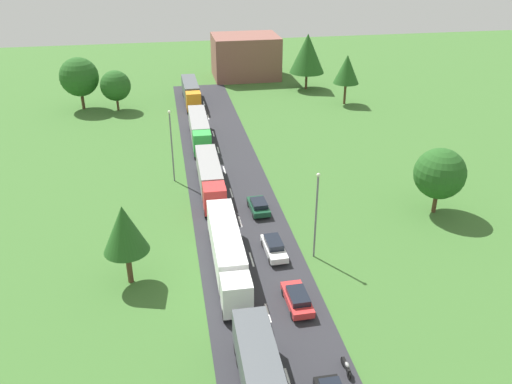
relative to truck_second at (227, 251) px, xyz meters
The scene contains 19 objects.
road 7.19m from the truck_second, 69.12° to the right, with size 10.00×140.00×0.06m, color #2B2B30.
lane_marking_centre 9.77m from the truck_second, 75.13° to the right, with size 0.16×123.16×0.01m.
truck_second is the anchor object (origin of this frame).
truck_third 16.30m from the truck_second, 89.80° to the left, with size 2.62×13.55×3.40m.
truck_fourth 32.82m from the truck_second, 89.71° to the left, with size 2.65×13.69×3.50m.
truck_fifth 51.79m from the truck_second, 89.72° to the left, with size 2.64×12.76×3.74m.
car_third 8.04m from the truck_second, 50.65° to the right, with size 1.89×4.49×1.43m.
car_fourth 5.29m from the truck_second, 21.88° to the left, with size 1.87×4.65×1.47m.
car_fifth 11.51m from the truck_second, 65.17° to the left, with size 2.02×4.16×1.42m.
motorcycle_courier 15.39m from the truck_second, 64.23° to the right, with size 0.28×1.94×0.91m.
lamppost_second 8.91m from the truck_second, ahead, with size 0.36×0.36×8.84m.
lamppost_third 20.81m from the truck_second, 101.41° to the left, with size 0.36×0.36×9.14m.
tree_oak 51.92m from the truck_second, 103.88° to the left, with size 5.10×5.10×6.85m.
tree_birch 55.49m from the truck_second, 109.40° to the left, with size 6.53×6.53×8.85m.
tree_maple 9.35m from the truck_second, behind, with size 3.96×3.96×7.67m.
tree_pine 54.35m from the truck_second, 59.97° to the left, with size 4.48×4.48×8.67m.
tree_elm 61.98m from the truck_second, 68.27° to the left, with size 6.62×6.62×10.53m.
tree_ash 25.13m from the truck_second, 16.39° to the left, with size 5.55×5.55×7.46m.
distant_building 69.66m from the truck_second, 79.44° to the left, with size 13.28×10.65×8.54m, color brown.
Camera 1 is at (-7.00, -8.97, 28.47)m, focal length 36.93 mm.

